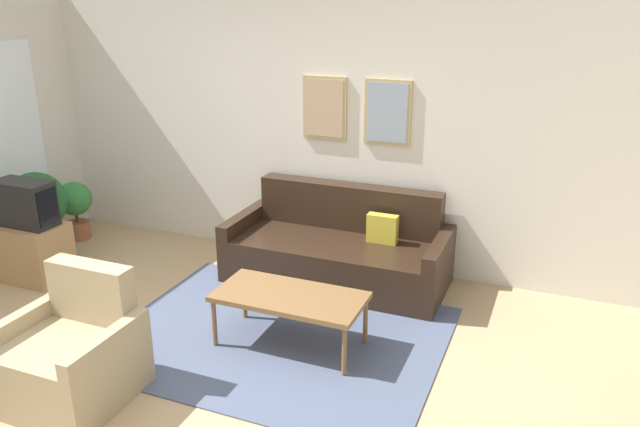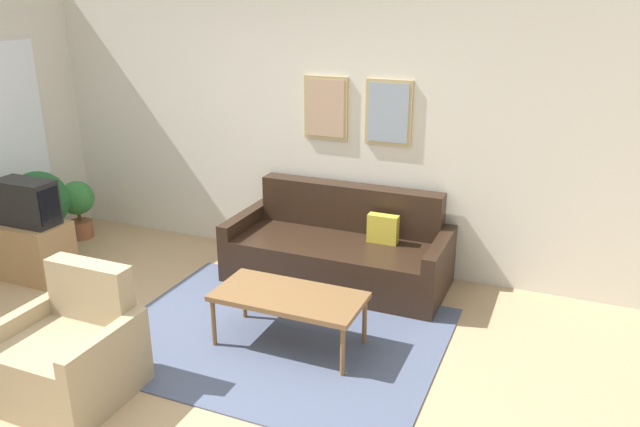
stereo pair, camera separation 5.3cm
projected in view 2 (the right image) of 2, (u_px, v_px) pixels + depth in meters
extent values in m
plane|color=tan|center=(161.00, 376.00, 4.45)|extent=(16.00, 16.00, 0.00)
cube|color=#4C5670|center=(277.00, 336.00, 4.95)|extent=(2.56, 2.02, 0.01)
cube|color=beige|center=(301.00, 126.00, 6.13)|extent=(8.00, 0.06, 2.70)
cube|color=tan|center=(326.00, 108.00, 5.92)|extent=(0.44, 0.03, 0.60)
cube|color=tan|center=(325.00, 108.00, 5.91)|extent=(0.38, 0.01, 0.54)
cube|color=tan|center=(389.00, 113.00, 5.70)|extent=(0.44, 0.03, 0.60)
cube|color=#8999A8|center=(388.00, 113.00, 5.68)|extent=(0.38, 0.01, 0.54)
cube|color=beige|center=(5.00, 115.00, 6.25)|extent=(0.02, 1.00, 1.51)
cube|color=white|center=(5.00, 115.00, 6.24)|extent=(0.02, 0.92, 1.43)
cube|color=black|center=(337.00, 261.00, 5.84)|extent=(1.80, 0.90, 0.42)
cube|color=black|center=(350.00, 207.00, 6.00)|extent=(1.80, 0.20, 0.44)
cube|color=black|center=(247.00, 239.00, 6.17)|extent=(0.12, 0.90, 0.56)
cube|color=black|center=(439.00, 271.00, 5.47)|extent=(0.12, 0.90, 0.56)
cube|color=gold|center=(383.00, 230.00, 5.68)|extent=(0.28, 0.10, 0.28)
cube|color=brown|center=(289.00, 297.00, 4.71)|extent=(1.14, 0.56, 0.04)
cylinder|color=brown|center=(214.00, 323.00, 4.77)|extent=(0.04, 0.04, 0.40)
cylinder|color=brown|center=(343.00, 352.00, 4.38)|extent=(0.04, 0.04, 0.40)
cylinder|color=brown|center=(244.00, 297.00, 5.18)|extent=(0.04, 0.04, 0.40)
cylinder|color=brown|center=(365.00, 321.00, 4.79)|extent=(0.04, 0.04, 0.40)
cube|color=#A87F51|center=(34.00, 250.00, 5.93)|extent=(0.64, 0.45, 0.54)
cube|color=black|center=(26.00, 202.00, 5.77)|extent=(0.56, 0.28, 0.42)
cube|color=black|center=(50.00, 206.00, 5.66)|extent=(0.01, 0.23, 0.33)
cube|color=tan|center=(67.00, 367.00, 4.16)|extent=(0.63, 0.76, 0.44)
cube|color=tan|center=(91.00, 290.00, 4.28)|extent=(0.63, 0.16, 0.42)
cube|color=tan|center=(25.00, 348.00, 4.27)|extent=(0.09, 0.76, 0.56)
cube|color=tan|center=(109.00, 371.00, 4.01)|extent=(0.09, 0.76, 0.56)
cylinder|color=beige|center=(46.00, 250.00, 6.38)|extent=(0.25, 0.25, 0.20)
cylinder|color=#51381E|center=(44.00, 232.00, 6.31)|extent=(0.04, 0.04, 0.18)
sphere|color=#1E5628|center=(38.00, 201.00, 6.20)|extent=(0.59, 0.59, 0.59)
cylinder|color=#935638|center=(81.00, 229.00, 6.95)|extent=(0.26, 0.26, 0.19)
cylinder|color=#51381E|center=(79.00, 216.00, 6.90)|extent=(0.04, 0.04, 0.11)
sphere|color=#337A38|center=(77.00, 198.00, 6.83)|extent=(0.37, 0.37, 0.37)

